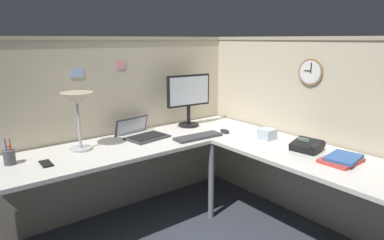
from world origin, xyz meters
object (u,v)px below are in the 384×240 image
(keyboard, at_px, (198,137))
(book_stack, at_px, (342,159))
(tissue_box, at_px, (267,134))
(computer_mouse, at_px, (225,131))
(pen_cup, at_px, (9,157))
(monitor, at_px, (189,96))
(cell_phone, at_px, (46,164))
(wall_clock, at_px, (311,72))
(office_phone, at_px, (308,146))
(laptop, at_px, (140,133))
(desk_lamp_dome, at_px, (77,103))

(keyboard, height_order, book_stack, book_stack)
(keyboard, bearing_deg, tissue_box, -38.46)
(computer_mouse, bearing_deg, pen_cup, 169.18)
(monitor, bearing_deg, keyboard, -116.42)
(cell_phone, bearing_deg, wall_clock, -19.04)
(office_phone, bearing_deg, cell_phone, 150.54)
(computer_mouse, xyz_separation_m, pen_cup, (-1.69, 0.32, 0.04))
(laptop, bearing_deg, keyboard, -44.68)
(office_phone, relative_size, wall_clock, 1.04)
(computer_mouse, relative_size, cell_phone, 0.72)
(laptop, relative_size, desk_lamp_dome, 0.96)
(monitor, height_order, laptop, monitor)
(cell_phone, height_order, wall_clock, wall_clock)
(laptop, bearing_deg, pen_cup, -176.74)
(desk_lamp_dome, xyz_separation_m, wall_clock, (1.63, -0.88, 0.20))
(keyboard, bearing_deg, computer_mouse, -1.60)
(computer_mouse, height_order, pen_cup, pen_cup)
(computer_mouse, distance_m, wall_clock, 0.89)
(monitor, relative_size, laptop, 1.17)
(tissue_box, bearing_deg, laptop, 137.00)
(office_phone, bearing_deg, laptop, 125.11)
(pen_cup, bearing_deg, cell_phone, -37.87)
(keyboard, height_order, desk_lamp_dome, desk_lamp_dome)
(computer_mouse, height_order, cell_phone, computer_mouse)
(laptop, distance_m, pen_cup, 1.04)
(book_stack, bearing_deg, laptop, 118.69)
(monitor, xyz_separation_m, book_stack, (0.23, -1.44, -0.27))
(laptop, bearing_deg, desk_lamp_dome, -174.89)
(monitor, relative_size, cell_phone, 3.47)
(pen_cup, height_order, cell_phone, pen_cup)
(computer_mouse, height_order, book_stack, book_stack)
(computer_mouse, relative_size, wall_clock, 0.47)
(desk_lamp_dome, relative_size, cell_phone, 3.09)
(keyboard, bearing_deg, desk_lamp_dome, 164.26)
(computer_mouse, distance_m, pen_cup, 1.72)
(monitor, xyz_separation_m, computer_mouse, (0.10, -0.40, -0.28))
(cell_phone, height_order, book_stack, book_stack)
(pen_cup, relative_size, book_stack, 0.60)
(keyboard, distance_m, desk_lamp_dome, 1.02)
(office_phone, bearing_deg, desk_lamp_dome, 141.01)
(monitor, relative_size, desk_lamp_dome, 1.12)
(cell_phone, xyz_separation_m, office_phone, (1.65, -0.93, 0.03))
(monitor, relative_size, pen_cup, 2.78)
(cell_phone, height_order, tissue_box, tissue_box)
(keyboard, height_order, cell_phone, keyboard)
(office_phone, bearing_deg, tissue_box, 89.94)
(wall_clock, bearing_deg, tissue_box, 147.52)
(book_stack, bearing_deg, desk_lamp_dome, 133.93)
(computer_mouse, relative_size, pen_cup, 0.58)
(cell_phone, bearing_deg, laptop, 15.25)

